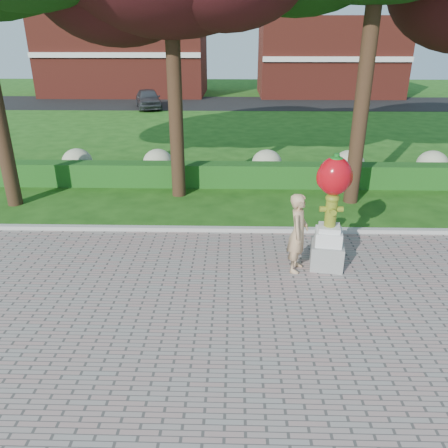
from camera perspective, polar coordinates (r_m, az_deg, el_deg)
ground at (r=8.97m, az=2.37°, el=-9.04°), size 100.00×100.00×0.00m
curb at (r=11.59m, az=2.18°, el=-0.80°), size 40.00×0.18×0.15m
lawn_hedge at (r=15.24m, az=2.05°, el=6.43°), size 24.00×0.70×0.80m
hydrangea_row at (r=16.18m, az=4.07°, el=7.93°), size 20.10×1.10×0.99m
street at (r=35.91m, az=1.77°, el=15.50°), size 50.00×8.00×0.02m
building_left at (r=42.76m, az=-12.70°, el=20.91°), size 14.00×8.00×7.00m
building_right at (r=42.42m, az=13.40°, el=20.44°), size 12.00×8.00×6.40m
hydrant_sculpture at (r=9.58m, az=13.83°, el=1.85°), size 0.80×0.80×2.58m
woman at (r=9.49m, az=9.65°, el=-1.16°), size 0.59×0.74×1.77m
parked_car at (r=33.45m, az=-9.87°, el=15.84°), size 2.70×4.38×1.39m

